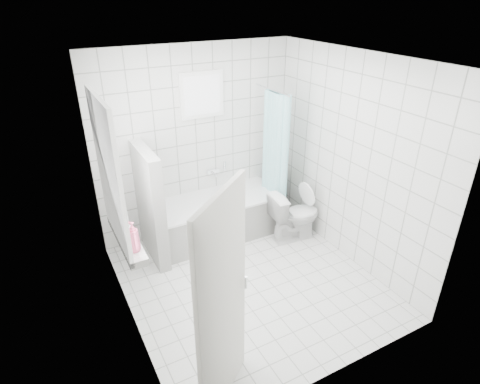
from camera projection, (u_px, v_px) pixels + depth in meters
ground at (249, 281)px, 4.88m from camera, size 3.00×3.00×0.00m
ceiling at (252, 59)px, 3.70m from camera, size 3.00×3.00×0.00m
wall_back at (196, 143)px, 5.46m from camera, size 2.80×0.02×2.60m
wall_front at (346, 260)px, 3.11m from camera, size 2.80×0.02×2.60m
wall_left at (119, 217)px, 3.70m from camera, size 0.02×3.00×2.60m
wall_right at (350, 162)px, 4.88m from camera, size 0.02×3.00×2.60m
window_left at (112, 175)px, 3.82m from camera, size 0.01×0.90×1.40m
window_back at (202, 95)px, 5.18m from camera, size 0.50×0.01×0.50m
window_sill at (127, 238)px, 4.17m from camera, size 0.18×1.02×0.08m
door at (223, 308)px, 3.06m from camera, size 0.65×0.53×2.00m
bathtub at (218, 217)px, 5.68m from camera, size 1.76×0.77×0.58m
partition_wall at (150, 205)px, 5.03m from camera, size 0.15×0.85×1.50m
tiled_ledge at (268, 195)px, 6.31m from camera, size 0.40×0.24×0.55m
toilet at (295, 215)px, 5.58m from camera, size 0.74×0.47×0.72m
curtain_rod at (272, 90)px, 5.23m from camera, size 0.02×0.80×0.02m
shower_curtain at (275, 157)px, 5.53m from camera, size 0.14×0.48×1.78m
tub_faucet at (213, 171)px, 5.73m from camera, size 0.18×0.06×0.06m
sill_bottles at (126, 225)px, 4.07m from camera, size 0.18×0.75×0.33m
ledge_bottles at (272, 173)px, 6.09m from camera, size 0.19×0.16×0.27m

